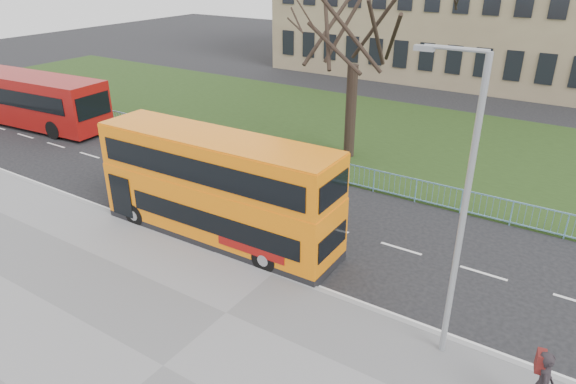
% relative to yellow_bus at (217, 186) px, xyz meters
% --- Properties ---
extents(ground, '(120.00, 120.00, 0.00)m').
position_rel_yellow_bus_xyz_m(ground, '(3.26, 0.51, -2.18)').
color(ground, black).
rests_on(ground, ground).
extents(pavement, '(80.00, 10.50, 0.12)m').
position_rel_yellow_bus_xyz_m(pavement, '(3.26, -6.24, -2.12)').
color(pavement, slate).
rests_on(pavement, ground).
extents(kerb, '(80.00, 0.20, 0.14)m').
position_rel_yellow_bus_xyz_m(kerb, '(3.26, -1.04, -2.11)').
color(kerb, gray).
rests_on(kerb, ground).
extents(grass_verge, '(80.00, 15.40, 0.08)m').
position_rel_yellow_bus_xyz_m(grass_verge, '(3.26, 14.81, -2.14)').
color(grass_verge, '#1E3212').
rests_on(grass_verge, ground).
extents(guard_railing, '(40.00, 0.12, 1.10)m').
position_rel_yellow_bus_xyz_m(guard_railing, '(3.26, 7.11, -1.63)').
color(guard_railing, '#7CBBDD').
rests_on(guard_railing, ground).
extents(bare_tree, '(8.11, 8.11, 11.58)m').
position_rel_yellow_bus_xyz_m(bare_tree, '(0.26, 10.51, 3.69)').
color(bare_tree, black).
rests_on(bare_tree, grass_verge).
extents(yellow_bus, '(9.75, 2.49, 4.07)m').
position_rel_yellow_bus_xyz_m(yellow_bus, '(0.00, 0.00, 0.00)').
color(yellow_bus, orange).
rests_on(yellow_bus, ground).
extents(red_bus, '(12.31, 3.72, 3.20)m').
position_rel_yellow_bus_xyz_m(red_bus, '(-19.70, 4.63, -0.48)').
color(red_bus, maroon).
rests_on(red_bus, ground).
extents(street_lamp, '(1.71, 0.20, 8.09)m').
position_rel_yellow_bus_xyz_m(street_lamp, '(9.16, -1.62, 2.37)').
color(street_lamp, '#979B9F').
rests_on(street_lamp, pavement).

